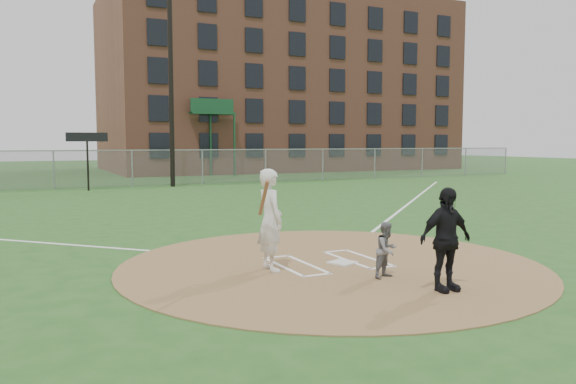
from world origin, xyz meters
name	(u,v)px	position (x,y,z in m)	size (l,w,h in m)	color
ground	(331,265)	(0.00, 0.00, 0.00)	(140.00, 140.00, 0.00)	#23501B
dirt_circle	(331,264)	(0.00, 0.00, 0.01)	(8.40, 8.40, 0.02)	olive
home_plate	(342,263)	(0.22, -0.07, 0.04)	(0.47, 0.47, 0.03)	silver
foul_line_first	(412,201)	(9.00, 9.00, 0.01)	(0.10, 24.00, 0.01)	white
catcher	(387,250)	(0.33, -1.43, 0.52)	(0.49, 0.38, 1.01)	slate
umpire	(446,239)	(0.66, -2.58, 0.87)	(1.00, 0.42, 1.70)	black
batters_boxes	(327,262)	(0.00, 0.15, 0.03)	(2.08, 1.88, 0.01)	white
batter_at_plate	(270,220)	(-1.33, -0.01, 0.99)	(0.62, 1.06, 1.93)	silver
outfield_fence	(132,168)	(0.00, 22.00, 1.02)	(56.08, 0.08, 2.03)	slate
brick_warehouse	(277,87)	(16.00, 37.96, 7.50)	(30.00, 17.17, 15.00)	#9B5942
light_pole	(171,65)	(2.00, 21.00, 6.61)	(1.20, 0.30, 12.22)	black
scoreboard_sign	(87,143)	(-2.50, 20.20, 2.39)	(2.00, 0.10, 2.93)	black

